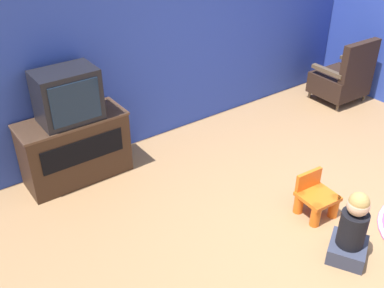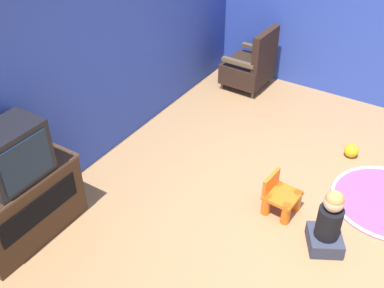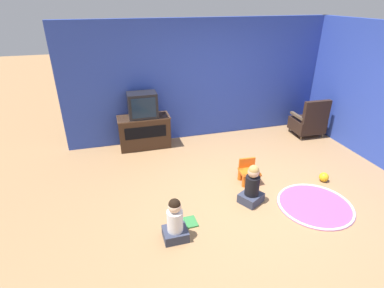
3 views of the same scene
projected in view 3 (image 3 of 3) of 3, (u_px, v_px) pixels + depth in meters
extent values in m
plane|color=#9E754C|center=(253.00, 195.00, 4.84)|extent=(30.00, 30.00, 0.00)
cube|color=#2D47B2|center=(201.00, 80.00, 6.43)|extent=(5.79, 0.12, 2.52)
cube|color=#382316|center=(144.00, 132.00, 6.26)|extent=(1.04, 0.44, 0.68)
cube|color=#503626|center=(143.00, 117.00, 6.11)|extent=(1.06, 0.45, 0.02)
cube|color=black|center=(146.00, 132.00, 6.03)|extent=(0.83, 0.01, 0.24)
cube|color=black|center=(143.00, 105.00, 5.98)|extent=(0.57, 0.38, 0.51)
cube|color=#142338|center=(144.00, 108.00, 5.81)|extent=(0.47, 0.02, 0.39)
cylinder|color=brown|center=(310.00, 127.00, 7.22)|extent=(0.04, 0.04, 0.10)
cylinder|color=brown|center=(289.00, 129.00, 7.10)|extent=(0.04, 0.04, 0.10)
cylinder|color=brown|center=(322.00, 135.00, 6.79)|extent=(0.04, 0.04, 0.10)
cylinder|color=brown|center=(301.00, 138.00, 6.67)|extent=(0.04, 0.04, 0.10)
cube|color=black|center=(307.00, 125.00, 6.86)|extent=(0.66, 0.60, 0.29)
cube|color=black|center=(317.00, 112.00, 6.47)|extent=(0.61, 0.12, 0.50)
cube|color=brown|center=(320.00, 114.00, 6.81)|extent=(0.08, 0.49, 0.05)
cube|color=brown|center=(297.00, 116.00, 6.69)|extent=(0.08, 0.49, 0.05)
cylinder|color=orange|center=(245.00, 181.00, 5.01)|extent=(0.09, 0.09, 0.22)
cylinder|color=orange|center=(258.00, 179.00, 5.06)|extent=(0.09, 0.09, 0.22)
cylinder|color=orange|center=(240.00, 174.00, 5.20)|extent=(0.09, 0.09, 0.22)
cylinder|color=orange|center=(253.00, 173.00, 5.24)|extent=(0.09, 0.09, 0.22)
cube|color=orange|center=(249.00, 172.00, 5.09)|extent=(0.34, 0.33, 0.04)
cube|color=orange|center=(247.00, 163.00, 5.16)|extent=(0.29, 0.06, 0.17)
cylinder|color=#A54C8C|center=(315.00, 205.00, 4.59)|extent=(1.14, 1.14, 0.01)
torus|color=silver|center=(315.00, 205.00, 4.59)|extent=(1.13, 1.13, 0.04)
cube|color=#33384C|center=(175.00, 234.00, 3.95)|extent=(0.32, 0.28, 0.14)
cylinder|color=silver|center=(175.00, 221.00, 3.85)|extent=(0.21, 0.21, 0.30)
sphere|color=beige|center=(175.00, 206.00, 3.75)|extent=(0.17, 0.17, 0.17)
sphere|color=black|center=(174.00, 205.00, 3.74)|extent=(0.16, 0.16, 0.16)
cube|color=#33384C|center=(251.00, 198.00, 4.65)|extent=(0.43, 0.42, 0.15)
cylinder|color=black|center=(252.00, 186.00, 4.55)|extent=(0.22, 0.22, 0.31)
sphere|color=#D8AD8C|center=(254.00, 172.00, 4.44)|extent=(0.18, 0.18, 0.18)
sphere|color=tan|center=(254.00, 170.00, 4.43)|extent=(0.16, 0.16, 0.16)
sphere|color=yellow|center=(324.00, 177.00, 5.17)|extent=(0.16, 0.16, 0.16)
cube|color=#337F3D|center=(190.00, 222.00, 4.24)|extent=(0.19, 0.24, 0.02)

